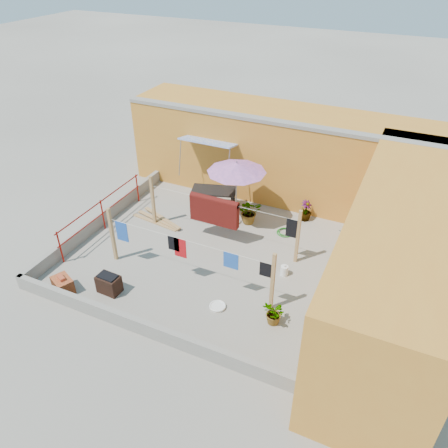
{
  "coord_description": "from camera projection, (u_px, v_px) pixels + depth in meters",
  "views": [
    {
      "loc": [
        4.93,
        -9.57,
        8.27
      ],
      "look_at": [
        0.34,
        0.3,
        1.05
      ],
      "focal_mm": 35.0,
      "sensor_mm": 36.0,
      "label": 1
    }
  ],
  "objects": [
    {
      "name": "wall_right",
      "position": [
        396.0,
        257.0,
        10.82
      ],
      "size": [
        2.4,
        9.0,
        3.2
      ],
      "primitive_type": "cube",
      "color": "#C17E2A",
      "rests_on": "ground"
    },
    {
      "name": "green_hose",
      "position": [
        285.0,
        232.0,
        14.48
      ],
      "size": [
        0.55,
        0.55,
        0.08
      ],
      "color": "#186E1B",
      "rests_on": "ground"
    },
    {
      "name": "outdoor_table",
      "position": [
        214.0,
        191.0,
        15.5
      ],
      "size": [
        1.73,
        1.21,
        0.74
      ],
      "color": "black",
      "rests_on": "ground"
    },
    {
      "name": "parapet_left",
      "position": [
        103.0,
        218.0,
        14.85
      ],
      "size": [
        0.16,
        7.3,
        0.44
      ],
      "primitive_type": "cube",
      "color": "gray",
      "rests_on": "ground"
    },
    {
      "name": "ground",
      "position": [
        210.0,
        254.0,
        13.53
      ],
      "size": [
        80.0,
        80.0,
        0.0
      ],
      "primitive_type": "plane",
      "color": "#9E998E",
      "rests_on": "ground"
    },
    {
      "name": "white_basin",
      "position": [
        218.0,
        306.0,
        11.59
      ],
      "size": [
        0.45,
        0.45,
        0.08
      ],
      "color": "silver",
      "rests_on": "ground"
    },
    {
      "name": "plant_back_b",
      "position": [
        306.0,
        211.0,
        14.98
      ],
      "size": [
        0.54,
        0.54,
        0.73
      ],
      "primitive_type": "imported",
      "rotation": [
        0.0,
        0.0,
        1.15
      ],
      "color": "#175118",
      "rests_on": "ground"
    },
    {
      "name": "lumber_pile",
      "position": [
        158.0,
        220.0,
        15.05
      ],
      "size": [
        2.01,
        0.83,
        0.12
      ],
      "color": "tan",
      "rests_on": "ground"
    },
    {
      "name": "plant_right_a",
      "position": [
        344.0,
        242.0,
        13.31
      ],
      "size": [
        0.59,
        0.55,
        0.93
      ],
      "primitive_type": "imported",
      "rotation": [
        0.0,
        0.0,
        2.55
      ],
      "color": "#175118",
      "rests_on": "ground"
    },
    {
      "name": "wall_back",
      "position": [
        278.0,
        152.0,
        16.02
      ],
      "size": [
        11.0,
        3.27,
        3.21
      ],
      "color": "#C17E2A",
      "rests_on": "ground"
    },
    {
      "name": "red_railing",
      "position": [
        102.0,
        210.0,
        14.34
      ],
      "size": [
        0.05,
        4.2,
        1.1
      ],
      "color": "maroon",
      "rests_on": "ground"
    },
    {
      "name": "plant_right_b",
      "position": [
        317.0,
        311.0,
        11.01
      ],
      "size": [
        0.38,
        0.44,
        0.7
      ],
      "primitive_type": "imported",
      "rotation": [
        0.0,
        0.0,
        4.53
      ],
      "color": "#175118",
      "rests_on": "ground"
    },
    {
      "name": "plant_right_c",
      "position": [
        275.0,
        314.0,
        10.96
      ],
      "size": [
        0.79,
        0.78,
        0.66
      ],
      "primitive_type": "imported",
      "rotation": [
        0.0,
        0.0,
        5.56
      ],
      "color": "#175118",
      "rests_on": "ground"
    },
    {
      "name": "clothesline_rig",
      "position": [
        212.0,
        217.0,
        13.41
      ],
      "size": [
        5.09,
        2.35,
        1.8
      ],
      "color": "tan",
      "rests_on": "ground"
    },
    {
      "name": "brazier",
      "position": [
        109.0,
        284.0,
        11.99
      ],
      "size": [
        0.64,
        0.44,
        0.56
      ],
      "color": "black",
      "rests_on": "ground"
    },
    {
      "name": "brick_stack",
      "position": [
        63.0,
        285.0,
        12.02
      ],
      "size": [
        0.73,
        0.65,
        0.52
      ],
      "color": "#AD5328",
      "rests_on": "ground"
    },
    {
      "name": "patio_umbrella",
      "position": [
        237.0,
        168.0,
        13.89
      ],
      "size": [
        1.96,
        1.96,
        2.32
      ],
      "color": "gray",
      "rests_on": "ground"
    },
    {
      "name": "plant_back_a",
      "position": [
        250.0,
        212.0,
        14.81
      ],
      "size": [
        1.03,
        1.0,
        0.87
      ],
      "primitive_type": "imported",
      "rotation": [
        0.0,
        0.0,
        0.6
      ],
      "color": "#175118",
      "rests_on": "ground"
    },
    {
      "name": "water_jug_a",
      "position": [
        284.0,
        271.0,
        12.64
      ],
      "size": [
        0.23,
        0.23,
        0.36
      ],
      "color": "silver",
      "rests_on": "ground"
    },
    {
      "name": "parapet_front",
      "position": [
        145.0,
        328.0,
        10.71
      ],
      "size": [
        8.3,
        0.16,
        0.44
      ],
      "primitive_type": "cube",
      "color": "gray",
      "rests_on": "ground"
    },
    {
      "name": "water_jug_b",
      "position": [
        346.0,
        241.0,
        13.91
      ],
      "size": [
        0.2,
        0.2,
        0.31
      ],
      "color": "silver",
      "rests_on": "ground"
    }
  ]
}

